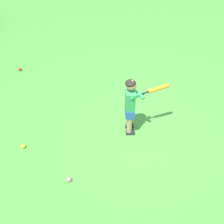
# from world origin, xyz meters

# --- Properties ---
(ground_plane) EXTENTS (40.00, 40.00, 0.00)m
(ground_plane) POSITION_xyz_m (0.00, 0.00, 0.00)
(ground_plane) COLOR #479338
(child_batter) EXTENTS (0.33, 0.75, 1.08)m
(child_batter) POSITION_xyz_m (0.17, 0.17, 0.65)
(child_batter) COLOR #232328
(child_batter) RESTS_ON ground
(play_ball_far_right) EXTENTS (0.07, 0.07, 0.07)m
(play_ball_far_right) POSITION_xyz_m (-0.14, 2.02, 0.04)
(play_ball_far_right) COLOR yellow
(play_ball_far_right) RESTS_ON ground
(play_ball_by_bucket) EXTENTS (0.07, 0.07, 0.07)m
(play_ball_by_bucket) POSITION_xyz_m (-0.85, 1.21, 0.04)
(play_ball_by_bucket) COLOR pink
(play_ball_by_bucket) RESTS_ON ground
(play_ball_midfield) EXTENTS (0.07, 0.07, 0.07)m
(play_ball_midfield) POSITION_xyz_m (2.31, 2.54, 0.04)
(play_ball_midfield) COLOR red
(play_ball_midfield) RESTS_ON ground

